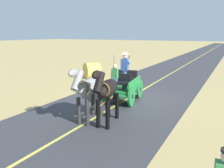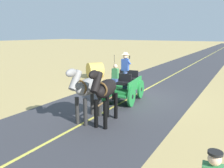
# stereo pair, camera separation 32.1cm
# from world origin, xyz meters

# --- Properties ---
(ground_plane) EXTENTS (200.00, 200.00, 0.00)m
(ground_plane) POSITION_xyz_m (0.00, 0.00, 0.00)
(ground_plane) COLOR tan
(road_surface) EXTENTS (6.13, 160.00, 0.01)m
(road_surface) POSITION_xyz_m (0.00, 0.00, 0.00)
(road_surface) COLOR #38383D
(road_surface) RESTS_ON ground
(road_centre_stripe) EXTENTS (0.12, 160.00, 0.00)m
(road_centre_stripe) POSITION_xyz_m (0.00, 0.00, 0.01)
(road_centre_stripe) COLOR #DBCC4C
(road_centre_stripe) RESTS_ON road_surface
(horse_drawn_carriage) EXTENTS (1.74, 4.51, 2.50)m
(horse_drawn_carriage) POSITION_xyz_m (0.07, 0.76, 0.82)
(horse_drawn_carriage) COLOR #1E7233
(horse_drawn_carriage) RESTS_ON ground
(horse_near_side) EXTENTS (0.83, 2.15, 2.21)m
(horse_near_side) POSITION_xyz_m (-0.74, 3.70, 1.32)
(horse_near_side) COLOR black
(horse_near_side) RESTS_ON ground
(horse_off_side) EXTENTS (0.71, 2.14, 2.21)m
(horse_off_side) POSITION_xyz_m (0.02, 3.81, 1.32)
(horse_off_side) COLOR gray
(horse_off_side) RESTS_ON ground
(hay_bale) EXTENTS (1.61, 1.58, 1.20)m
(hay_bale) POSITION_xyz_m (4.83, -3.36, 0.60)
(hay_bale) COLOR gold
(hay_bale) RESTS_ON ground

